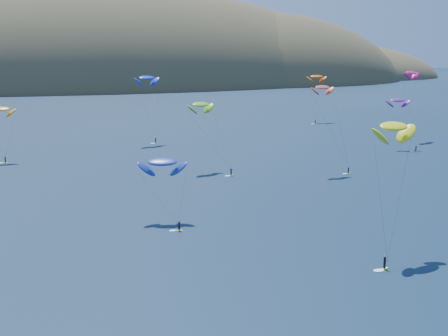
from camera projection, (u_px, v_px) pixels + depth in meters
island at (108, 94)px, 602.19m from camera, size 730.00×300.00×210.00m
kitesurfer_1 at (1, 109)px, 190.85m from camera, size 8.94×7.69×18.38m
kitesurfer_2 at (394, 127)px, 105.76m from camera, size 12.68×12.81×24.35m
kitesurfer_3 at (201, 105)px, 177.00m from camera, size 10.55×15.83×21.12m
kitesurfer_4 at (147, 78)px, 226.00m from camera, size 10.73×7.73×26.36m
kitesurfer_6 at (398, 100)px, 215.05m from camera, size 8.89×13.00×18.87m
kitesurfer_8 at (411, 73)px, 234.42m from camera, size 11.42×8.16×27.55m
kitesurfer_9 at (323, 87)px, 174.05m from camera, size 9.48×9.25×25.63m
kitesurfer_10 at (162, 162)px, 126.44m from camera, size 10.25×13.21×14.54m
kitesurfer_11 at (317, 77)px, 290.81m from camera, size 11.09×13.85×23.42m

